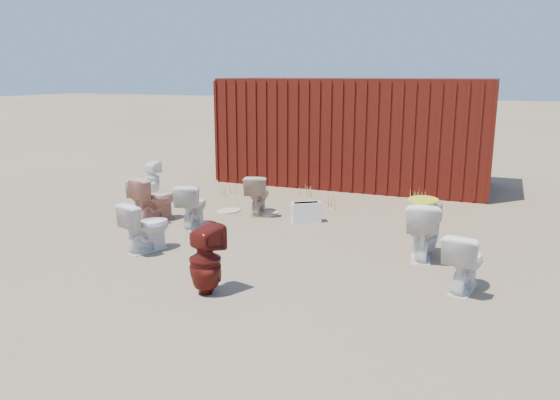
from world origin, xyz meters
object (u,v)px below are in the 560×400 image
at_px(toilet_front_a, 193,205).
at_px(toilet_front_e, 464,261).
at_px(toilet_front_c, 146,226).
at_px(toilet_front_maroon, 205,260).
at_px(toilet_back_a, 152,178).
at_px(shipping_container, 355,131).
at_px(loose_tank, 306,212).
at_px(toilet_back_beige_left, 139,196).
at_px(toilet_back_yellowlid, 421,230).
at_px(toilet_back_e, 426,230).
at_px(toilet_back_beige_right, 258,194).
at_px(toilet_front_pink, 155,198).

xyz_separation_m(toilet_front_a, toilet_front_e, (4.38, -1.16, -0.01)).
xyz_separation_m(toilet_front_c, toilet_front_maroon, (1.59, -1.06, 0.05)).
height_order(toilet_front_c, toilet_back_a, toilet_front_c).
xyz_separation_m(shipping_container, toilet_back_a, (-3.60, -2.95, -0.84)).
bearing_deg(loose_tank, toilet_back_beige_left, 158.46).
xyz_separation_m(shipping_container, toilet_front_a, (-1.49, -4.80, -0.83)).
relative_size(toilet_back_yellowlid, loose_tank, 1.62).
xyz_separation_m(toilet_front_c, toilet_back_e, (3.75, 1.31, 0.01)).
relative_size(shipping_container, toilet_back_a, 8.45).
distance_m(toilet_back_beige_left, toilet_back_beige_right, 2.14).
height_order(shipping_container, toilet_front_pink, shipping_container).
bearing_deg(toilet_front_a, toilet_front_e, 153.07).
relative_size(toilet_front_e, toilet_back_beige_right, 0.98).
bearing_deg(toilet_front_pink, loose_tank, -142.39).
xyz_separation_m(toilet_front_pink, toilet_front_e, (5.20, -1.27, -0.04)).
bearing_deg(toilet_front_c, toilet_back_beige_right, -82.88).
height_order(shipping_container, toilet_front_a, shipping_container).
bearing_deg(toilet_front_maroon, toilet_front_c, -17.67).
distance_m(shipping_container, toilet_front_e, 6.68).
xyz_separation_m(toilet_back_beige_right, toilet_back_yellowlid, (3.11, -1.38, 0.04)).
distance_m(toilet_front_pink, toilet_back_e, 4.61).
bearing_deg(toilet_back_yellowlid, toilet_back_beige_left, -14.77).
distance_m(toilet_back_a, loose_tank, 3.85).
height_order(toilet_front_c, toilet_back_yellowlid, toilet_back_yellowlid).
relative_size(toilet_front_pink, toilet_back_a, 1.11).
relative_size(toilet_front_maroon, toilet_back_beige_right, 1.13).
height_order(toilet_front_a, toilet_back_beige_right, toilet_front_a).
distance_m(toilet_front_pink, toilet_front_maroon, 3.50).
bearing_deg(toilet_front_c, toilet_back_yellowlid, -142.26).
height_order(toilet_front_a, toilet_front_e, toilet_front_a).
bearing_deg(toilet_back_beige_left, toilet_front_a, 135.50).
bearing_deg(toilet_front_c, toilet_back_a, -35.92).
xyz_separation_m(toilet_back_a, toilet_back_yellowlid, (5.86, -2.01, 0.05)).
bearing_deg(toilet_front_c, toilet_front_a, -68.04).
distance_m(shipping_container, toilet_back_e, 5.42).
height_order(toilet_front_a, toilet_front_c, toilet_front_a).
height_order(shipping_container, toilet_back_beige_right, shipping_container).
xyz_separation_m(toilet_back_beige_right, loose_tank, (1.01, -0.21, -0.19)).
distance_m(toilet_front_pink, toilet_front_e, 5.35).
bearing_deg(toilet_front_maroon, toilet_back_a, -32.54).
height_order(toilet_front_pink, toilet_back_beige_right, toilet_front_pink).
bearing_deg(toilet_back_a, toilet_back_beige_left, 113.49).
relative_size(toilet_back_beige_left, toilet_back_beige_right, 0.96).
bearing_deg(toilet_back_beige_right, toilet_back_beige_left, 9.88).
height_order(toilet_front_a, toilet_front_maroon, toilet_front_maroon).
xyz_separation_m(toilet_front_e, toilet_back_beige_right, (-3.75, 2.38, 0.01)).
bearing_deg(loose_tank, shipping_container, 57.94).
distance_m(toilet_front_maroon, toilet_back_a, 5.66).
bearing_deg(shipping_container, toilet_front_e, -64.09).
height_order(shipping_container, toilet_front_e, shipping_container).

